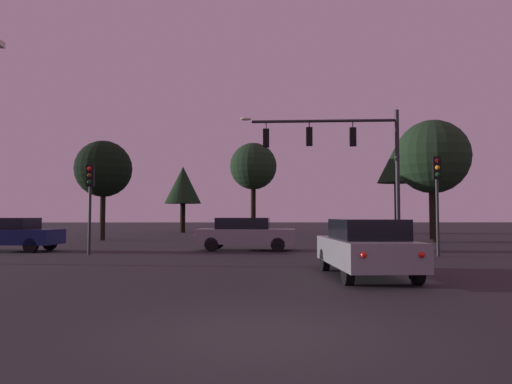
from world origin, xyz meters
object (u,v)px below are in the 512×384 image
Objects in this scene: traffic_signal_mast_arm at (344,150)px; car_nearside_lane at (366,247)px; car_crossing_left at (10,234)px; tree_right_cluster at (103,169)px; tree_lot_edge at (253,167)px; tree_center_horizon at (432,157)px; traffic_light_corner_right at (437,185)px; tree_behind_sign at (183,185)px; traffic_light_corner_left at (90,190)px; car_crossing_right at (245,233)px; tree_left_far at (396,165)px.

car_nearside_lane is at bearing -98.66° from traffic_signal_mast_arm.
tree_right_cluster is (1.21, 9.55, 3.91)m from car_crossing_left.
traffic_signal_mast_arm reaches higher than car_nearside_lane.
tree_center_horizon is at bearing -47.15° from tree_lot_edge.
tree_behind_sign is (-13.90, 26.75, 1.71)m from traffic_light_corner_right.
traffic_light_corner_left is 0.83× the size of car_crossing_left.
tree_right_cluster reaches higher than car_crossing_right.
traffic_light_corner_left is 0.84× the size of car_nearside_lane.
traffic_light_corner_right reaches higher than car_crossing_left.
tree_left_far reaches higher than tree_behind_sign.
tree_behind_sign is at bearing 105.94° from car_nearside_lane.
tree_behind_sign is 0.81× the size of tree_lot_edge.
traffic_light_corner_right is 7.96m from car_nearside_lane.
tree_lot_edge reaches higher than traffic_light_corner_right.
traffic_light_corner_left is at bearing -90.57° from tree_behind_sign.
tree_right_cluster is (-21.00, 2.49, -0.52)m from tree_center_horizon.
tree_left_far is (23.36, 17.74, 5.12)m from car_crossing_left.
tree_behind_sign is at bearing 143.79° from tree_lot_edge.
tree_right_cluster is (-22.15, -8.18, -1.21)m from tree_left_far.
tree_lot_edge is at bearing -36.21° from tree_behind_sign.
traffic_signal_mast_arm is 25.50m from tree_behind_sign.
car_crossing_left is 22.55m from tree_lot_edge.
traffic_light_corner_right is at bearing -110.88° from tree_center_horizon.
tree_lot_edge reaches higher than tree_right_cluster.
tree_left_far reaches higher than car_crossing_right.
tree_lot_edge is (10.05, 9.32, 1.16)m from tree_right_cluster.
traffic_light_corner_left is at bearing -75.29° from tree_right_cluster.
car_crossing_right is 22.08m from tree_left_far.
tree_lot_edge is (7.02, 20.85, 3.20)m from traffic_light_corner_left.
car_crossing_left is 10.39m from tree_right_cluster.
car_crossing_left is 0.60× the size of tree_center_horizon.
car_crossing_right is at bearing -175.02° from traffic_signal_mast_arm.
tree_right_cluster is (-17.19, 12.48, 1.87)m from traffic_light_corner_right.
traffic_light_corner_left is at bearing -159.86° from car_crossing_right.
traffic_light_corner_left is 0.94× the size of traffic_light_corner_right.
car_crossing_right is 0.63× the size of tree_center_horizon.
tree_behind_sign is (4.49, 23.82, 3.75)m from car_crossing_left.
car_crossing_left is 29.77m from tree_left_far.
car_nearside_lane is 0.70× the size of tree_behind_sign.
tree_center_horizon is (22.21, 7.06, 4.43)m from car_crossing_left.
tree_behind_sign is (-10.96, 23.02, -0.24)m from traffic_signal_mast_arm.
tree_behind_sign is 0.85× the size of tree_center_horizon.
traffic_signal_mast_arm is 0.96× the size of tree_lot_edge.
tree_right_cluster is at bearing -102.96° from tree_behind_sign.
car_nearside_lane is 34.55m from tree_behind_sign.
tree_lot_edge is at bearing 88.26° from car_crossing_right.
tree_center_horizon is at bearing -96.14° from tree_left_far.
traffic_light_corner_left is 27.66m from tree_left_far.
tree_center_horizon reaches higher than traffic_light_corner_left.
traffic_light_corner_left is 0.57× the size of tree_right_cluster.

